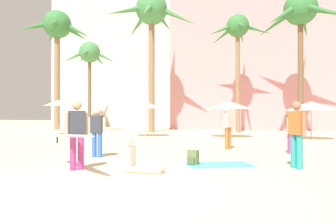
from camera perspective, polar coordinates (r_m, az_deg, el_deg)
ground at (r=6.53m, az=-10.09°, el=-13.14°), size 120.00×120.00×0.00m
hotel_pink at (r=34.71m, az=17.66°, el=7.84°), size 18.58×10.80×12.79m
hotel_tower_gray at (r=43.56m, az=-5.16°, el=18.03°), size 18.36×11.72×30.40m
palm_tree_far_left at (r=31.85m, az=-19.44°, el=13.72°), size 6.01×6.50×11.10m
palm_tree_left at (r=26.05m, az=12.51°, el=13.81°), size 5.11×5.32×9.30m
palm_tree_center at (r=25.74m, az=23.01°, el=15.89°), size 7.08×7.31×10.33m
palm_tree_right at (r=27.35m, az=-14.09°, el=9.83°), size 4.27×4.65×7.48m
palm_tree_far_right at (r=26.11m, az=-3.04°, el=16.87°), size 6.72×7.61×11.09m
cafe_umbrella_0 at (r=20.28m, az=-4.03°, el=1.21°), size 2.42×2.42×2.19m
cafe_umbrella_1 at (r=23.49m, az=-19.23°, el=1.58°), size 2.08×2.08×2.45m
cafe_umbrella_2 at (r=19.85m, az=10.96°, el=1.28°), size 2.79×2.79×2.26m
cafe_umbrella_3 at (r=19.69m, az=24.59°, el=1.02°), size 2.79×2.79×2.17m
beach_towel at (r=9.13m, az=9.37°, el=-9.43°), size 2.11×1.68×0.01m
backpack at (r=9.00m, az=4.57°, el=-8.30°), size 0.34×0.31×0.42m
person_far_right at (r=8.35m, az=-16.66°, el=-3.75°), size 2.49×2.34×1.79m
person_far_left at (r=13.17m, az=10.85°, el=-2.50°), size 0.39×0.57×1.74m
person_near_right at (r=12.31m, az=21.44°, el=-2.90°), size 0.39×0.57×1.64m
person_mid_right at (r=10.75m, az=-12.79°, el=-3.24°), size 0.60×0.25×1.66m
person_mid_left at (r=7.92m, az=-5.80°, el=-8.70°), size 1.03×0.44×0.89m
person_near_left at (r=8.97m, az=22.34°, el=-3.31°), size 0.42×0.55×1.78m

